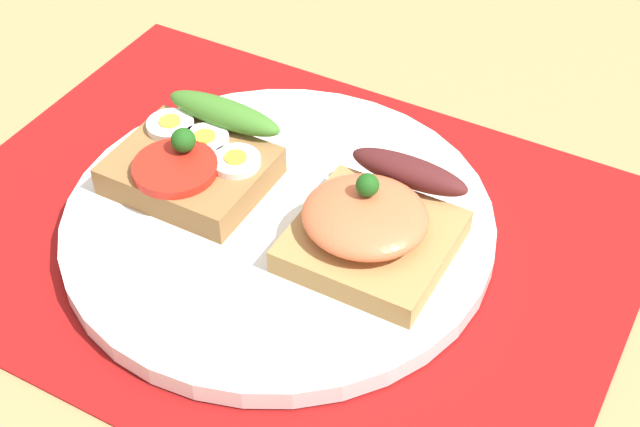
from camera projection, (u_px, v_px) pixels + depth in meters
The scene contains 5 objects.
ground_plane at pixel (280, 251), 59.50cm from camera, with size 120.00×90.00×3.20cm, color tan.
placemat at pixel (279, 232), 58.30cm from camera, with size 43.88×33.41×0.30cm, color maroon.
plate at pixel (279, 223), 57.74cm from camera, with size 27.34×27.34×1.35cm, color white.
sandwich_egg_tomato at pixel (194, 160), 58.86cm from camera, with size 9.74×9.42×4.20cm.
sandwich_salmon at pixel (375, 220), 54.35cm from camera, with size 9.22×10.55×5.12cm.
Camera 1 is at (22.36, -35.31, 40.89)cm, focal length 51.07 mm.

